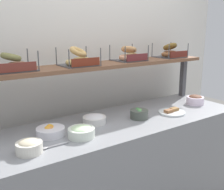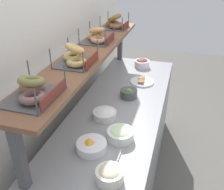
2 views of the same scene
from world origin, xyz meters
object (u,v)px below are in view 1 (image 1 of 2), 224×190
object	(u,v)px
bowl_fruit_salad	(50,131)
bagel_basket_sesame	(129,55)
bowl_chocolate_spread	(195,100)
bagel_basket_cinnamon_raisin	(170,52)
bowl_potato_salad	(29,146)
bagel_basket_poppy	(12,65)
bagel_basket_plain	(78,59)
bowl_veggie_mix	(139,114)
serving_spoon_near_plate	(51,147)
serving_plate_white	(172,112)
bowl_scallion_spread	(81,132)
bowl_cream_cheese	(94,119)

from	to	relation	value
bowl_fruit_salad	bagel_basket_sesame	bearing A→B (deg)	16.15
bowl_chocolate_spread	bagel_basket_cinnamon_raisin	world-z (taller)	bagel_basket_cinnamon_raisin
bowl_potato_salad	bagel_basket_poppy	xyz separation A→B (m)	(0.05, 0.43, 0.43)
bagel_basket_sesame	bagel_basket_cinnamon_raisin	distance (m)	0.51
bagel_basket_plain	bowl_veggie_mix	bearing A→B (deg)	-38.11
bowl_fruit_salad	bowl_potato_salad	bearing A→B (deg)	-138.27
serving_spoon_near_plate	bagel_basket_sesame	bearing A→B (deg)	24.80
bowl_potato_salad	serving_spoon_near_plate	size ratio (longest dim) A/B	0.86
bowl_potato_salad	bagel_basket_plain	distance (m)	0.82
serving_plate_white	bowl_veggie_mix	bearing A→B (deg)	169.64
bowl_veggie_mix	serving_plate_white	distance (m)	0.33
bowl_scallion_spread	bagel_basket_cinnamon_raisin	world-z (taller)	bagel_basket_cinnamon_raisin
bowl_cream_cheese	serving_spoon_near_plate	world-z (taller)	bowl_cream_cheese
bowl_chocolate_spread	bowl_scallion_spread	bearing A→B (deg)	-175.98
bowl_fruit_salad	serving_spoon_near_plate	size ratio (longest dim) A/B	1.08
bowl_potato_salad	bowl_cream_cheese	size ratio (longest dim) A/B	0.87
bagel_basket_poppy	bowl_scallion_spread	bearing A→B (deg)	-51.40
bowl_fruit_salad	serving_spoon_near_plate	bearing A→B (deg)	-112.22
bowl_fruit_salad	bagel_basket_plain	size ratio (longest dim) A/B	0.69
bowl_chocolate_spread	bagel_basket_plain	distance (m)	1.22
bowl_chocolate_spread	bowl_cream_cheese	world-z (taller)	bowl_chocolate_spread
bowl_cream_cheese	bowl_scallion_spread	size ratio (longest dim) A/B	0.99
bagel_basket_cinnamon_raisin	bagel_basket_plain	bearing A→B (deg)	-179.44
bowl_veggie_mix	bowl_potato_salad	bearing A→B (deg)	-173.30
bagel_basket_poppy	bagel_basket_plain	size ratio (longest dim) A/B	1.10
bowl_potato_salad	bagel_basket_poppy	size ratio (longest dim) A/B	0.50
bowl_scallion_spread	bagel_basket_cinnamon_raisin	bearing A→B (deg)	17.52
bowl_chocolate_spread	serving_plate_white	bearing A→B (deg)	-169.53
bagel_basket_sesame	bowl_potato_salad	bearing A→B (deg)	-157.98
bagel_basket_sesame	bagel_basket_cinnamon_raisin	xyz separation A→B (m)	(0.51, -0.02, 0.00)
bowl_fruit_salad	bagel_basket_poppy	xyz separation A→B (m)	(-0.16, 0.25, 0.44)
serving_spoon_near_plate	bagel_basket_plain	bearing A→B (deg)	44.07
bowl_cream_cheese	bagel_basket_poppy	world-z (taller)	bagel_basket_poppy
bowl_fruit_salad	bagel_basket_plain	xyz separation A→B (m)	(0.35, 0.23, 0.45)
serving_plate_white	bowl_potato_salad	bearing A→B (deg)	-177.64
bowl_scallion_spread	bagel_basket_sesame	bearing A→B (deg)	29.39
bowl_chocolate_spread	serving_spoon_near_plate	size ratio (longest dim) A/B	0.91
bowl_chocolate_spread	bowl_potato_salad	distance (m)	1.67
bagel_basket_cinnamon_raisin	bagel_basket_sesame	bearing A→B (deg)	178.14
serving_plate_white	bagel_basket_poppy	xyz separation A→B (m)	(-1.21, 0.38, 0.46)
serving_plate_white	bowl_cream_cheese	bearing A→B (deg)	166.72
bowl_fruit_salad	serving_spoon_near_plate	world-z (taller)	bowl_fruit_salad
bowl_chocolate_spread	bowl_veggie_mix	distance (m)	0.72
bowl_scallion_spread	serving_plate_white	world-z (taller)	bowl_scallion_spread
bowl_fruit_salad	bowl_veggie_mix	size ratio (longest dim) A/B	1.33
bowl_veggie_mix	bagel_basket_cinnamon_raisin	world-z (taller)	bagel_basket_cinnamon_raisin
bowl_fruit_salad	bagel_basket_poppy	size ratio (longest dim) A/B	0.63
bowl_veggie_mix	bowl_scallion_spread	bearing A→B (deg)	-172.50
bowl_scallion_spread	bagel_basket_plain	bearing A→B (deg)	63.17
bagel_basket_plain	bagel_basket_cinnamon_raisin	bearing A→B (deg)	0.56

